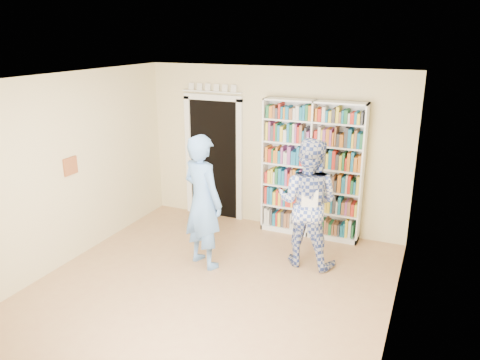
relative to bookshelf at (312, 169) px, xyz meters
The scene contains 11 objects.
floor 2.70m from the bookshelf, 107.07° to the right, with size 5.00×5.00×0.00m, color #AB7853.
ceiling 2.92m from the bookshelf, 107.07° to the right, with size 5.00×5.00×0.00m, color white.
wall_back 0.77m from the bookshelf, 167.79° to the left, with size 4.50×4.50×0.00m, color beige.
wall_left 3.79m from the bookshelf, 141.72° to the right, with size 5.00×5.00×0.00m, color beige.
wall_right 2.81m from the bookshelf, 56.87° to the right, with size 5.00×5.00×0.00m, color beige.
bookshelf is the anchor object (origin of this frame).
doorway 1.83m from the bookshelf, behind, with size 1.10×0.08×2.43m.
wall_art 3.66m from the bookshelf, 143.99° to the right, with size 0.03×0.25×0.25m, color brown.
man_blue 1.98m from the bookshelf, 124.25° to the right, with size 0.70×0.46×1.92m, color #5D8ED0.
man_plaid 1.06m from the bookshelf, 77.88° to the right, with size 0.90×0.71×1.86m, color #32479A.
paper_sheet 1.31m from the bookshelf, 76.09° to the right, with size 0.22×0.01×0.31m, color white.
Camera 1 is at (2.52, -4.69, 3.22)m, focal length 35.00 mm.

